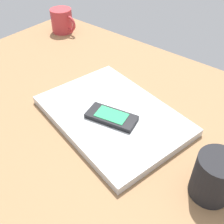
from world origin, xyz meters
TOP-DOWN VIEW (x-y plane):
  - desk_surface at (0.00, 0.00)cm, footprint 120.00×80.00cm
  - laptop_closed at (-0.04, 1.25)cm, footprint 39.59×31.85cm
  - cell_phone_on_laptop at (1.41, -0.70)cm, footprint 12.69×7.80cm
  - pen_cup at (27.10, -3.25)cm, footprint 7.53×7.53cm
  - coffee_mug at (-46.73, 28.18)cm, footprint 11.24×8.02cm

SIDE VIEW (x-z plane):
  - desk_surface at x=0.00cm, z-range 0.00..3.00cm
  - laptop_closed at x=-0.04cm, z-range 3.00..5.01cm
  - cell_phone_on_laptop at x=1.41cm, z-range 4.98..6.24cm
  - coffee_mug at x=-46.73cm, z-range 3.00..11.61cm
  - pen_cup at x=27.10cm, z-range 3.00..12.33cm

